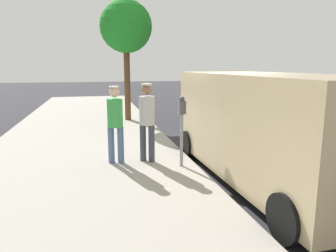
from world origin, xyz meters
The scene contains 7 objects.
ground_plane centered at (0.00, 0.00, 0.00)m, with size 80.00×80.00×0.00m, color #2D2D33.
sidewalk_slab centered at (3.50, 0.00, 0.07)m, with size 5.00×32.00×0.15m, color #9E998E.
parking_meter_near centered at (1.35, 0.76, 1.18)m, with size 0.14×0.18×1.52m.
pedestrian_in_gray centered at (2.01, 0.25, 1.17)m, with size 0.34×0.34×1.77m.
pedestrian_in_green centered at (2.72, 0.21, 1.14)m, with size 0.34×0.34×1.72m.
parked_van centered at (-0.15, 1.70, 1.15)m, with size 2.24×5.25×2.15m.
street_tree centered at (1.84, -5.54, 3.75)m, with size 2.02×2.02×4.65m.
Camera 1 is at (3.14, 7.12, 2.30)m, focal length 33.70 mm.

